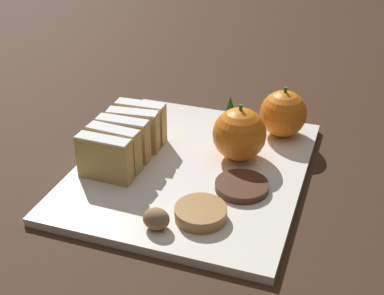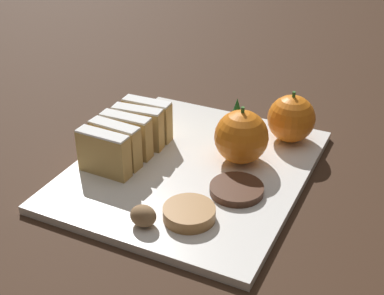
% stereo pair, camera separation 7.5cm
% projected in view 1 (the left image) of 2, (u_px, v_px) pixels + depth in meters
% --- Properties ---
extents(ground_plane, '(6.00, 6.00, 0.00)m').
position_uv_depth(ground_plane, '(192.00, 173.00, 0.77)').
color(ground_plane, '#382316').
extents(serving_platter, '(0.31, 0.37, 0.01)m').
position_uv_depth(serving_platter, '(192.00, 169.00, 0.77)').
color(serving_platter, white).
rests_on(serving_platter, ground_plane).
extents(stollen_slice_front, '(0.08, 0.02, 0.06)m').
position_uv_depth(stollen_slice_front, '(105.00, 159.00, 0.72)').
color(stollen_slice_front, tan).
rests_on(stollen_slice_front, serving_platter).
extents(stollen_slice_second, '(0.08, 0.03, 0.06)m').
position_uv_depth(stollen_slice_second, '(114.00, 149.00, 0.74)').
color(stollen_slice_second, tan).
rests_on(stollen_slice_second, serving_platter).
extents(stollen_slice_third, '(0.08, 0.02, 0.06)m').
position_uv_depth(stollen_slice_third, '(123.00, 139.00, 0.77)').
color(stollen_slice_third, tan).
rests_on(stollen_slice_third, serving_platter).
extents(stollen_slice_fourth, '(0.08, 0.03, 0.06)m').
position_uv_depth(stollen_slice_fourth, '(133.00, 130.00, 0.79)').
color(stollen_slice_fourth, tan).
rests_on(stollen_slice_fourth, serving_platter).
extents(stollen_slice_fifth, '(0.08, 0.02, 0.06)m').
position_uv_depth(stollen_slice_fifth, '(141.00, 122.00, 0.81)').
color(stollen_slice_fifth, tan).
rests_on(stollen_slice_fifth, serving_platter).
extents(orange_near, '(0.08, 0.08, 0.09)m').
position_uv_depth(orange_near, '(239.00, 134.00, 0.77)').
color(orange_near, orange).
rests_on(orange_near, serving_platter).
extents(orange_far, '(0.07, 0.07, 0.08)m').
position_uv_depth(orange_far, '(283.00, 114.00, 0.83)').
color(orange_far, orange).
rests_on(orange_far, serving_platter).
extents(walnut, '(0.03, 0.03, 0.03)m').
position_uv_depth(walnut, '(156.00, 219.00, 0.64)').
color(walnut, '#8E6B47').
rests_on(walnut, serving_platter).
extents(chocolate_cookie, '(0.07, 0.07, 0.01)m').
position_uv_depth(chocolate_cookie, '(242.00, 186.00, 0.71)').
color(chocolate_cookie, '#472819').
rests_on(chocolate_cookie, serving_platter).
extents(gingerbread_cookie, '(0.07, 0.07, 0.02)m').
position_uv_depth(gingerbread_cookie, '(201.00, 213.00, 0.66)').
color(gingerbread_cookie, '#A3703D').
rests_on(gingerbread_cookie, serving_platter).
extents(evergreen_sprig, '(0.04, 0.04, 0.07)m').
position_uv_depth(evergreen_sprig, '(230.00, 116.00, 0.83)').
color(evergreen_sprig, '#195623').
rests_on(evergreen_sprig, serving_platter).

